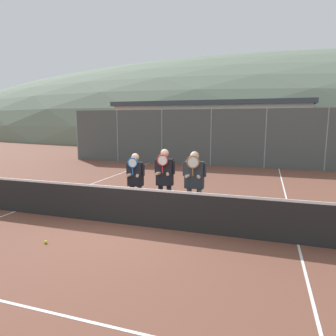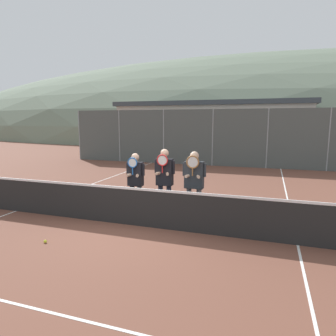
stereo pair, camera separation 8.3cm
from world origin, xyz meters
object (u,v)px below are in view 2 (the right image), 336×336
object	(u,v)px
car_left_of_center	(216,146)
tennis_ball_on_court	(45,241)
player_center_right	(194,180)
player_leftmost	(135,179)
player_center_left	(165,177)
car_far_left	(139,145)
car_center	(299,150)

from	to	relation	value
car_left_of_center	tennis_ball_on_court	world-z (taller)	car_left_of_center
player_center_right	tennis_ball_on_court	size ratio (longest dim) A/B	26.77
player_leftmost	tennis_ball_on_court	distance (m)	2.79
player_center_left	tennis_ball_on_court	world-z (taller)	player_center_left
car_far_left	car_left_of_center	xyz separation A→B (m)	(5.31, 0.39, 0.07)
car_far_left	tennis_ball_on_court	size ratio (longest dim) A/B	69.52
player_center_left	car_center	distance (m)	12.56
player_center_left	car_far_left	bearing A→B (deg)	116.92
player_leftmost	player_center_right	bearing A→B (deg)	-0.17
player_center_right	car_far_left	size ratio (longest dim) A/B	0.38
player_leftmost	car_left_of_center	xyz separation A→B (m)	(0.16, 12.20, -0.05)
car_left_of_center	car_far_left	bearing A→B (deg)	-175.78
player_center_right	player_center_left	bearing A→B (deg)	178.12
tennis_ball_on_court	player_center_right	bearing A→B (deg)	42.09
player_center_right	car_far_left	bearing A→B (deg)	119.91
player_center_right	car_center	bearing A→B (deg)	73.56
player_leftmost	car_center	size ratio (longest dim) A/B	0.42
player_leftmost	tennis_ball_on_court	xyz separation A→B (m)	(-1.02, -2.41, -0.98)
player_leftmost	player_center_left	world-z (taller)	player_center_left
car_left_of_center	tennis_ball_on_court	size ratio (longest dim) A/B	65.27
car_left_of_center	car_center	world-z (taller)	car_left_of_center
player_center_left	player_center_right	size ratio (longest dim) A/B	1.02
tennis_ball_on_court	car_left_of_center	bearing A→B (deg)	85.38
car_center	tennis_ball_on_court	bearing A→B (deg)	-113.38
player_leftmost	car_far_left	size ratio (longest dim) A/B	0.36
car_center	player_leftmost	bearing A→B (deg)	-113.47
car_left_of_center	car_center	distance (m)	4.99
car_center	tennis_ball_on_court	size ratio (longest dim) A/B	59.63
player_leftmost	player_center_right	distance (m)	1.65
player_leftmost	car_left_of_center	distance (m)	12.20
player_center_left	player_center_right	bearing A→B (deg)	-1.88
car_left_of_center	player_center_left	bearing A→B (deg)	-86.83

